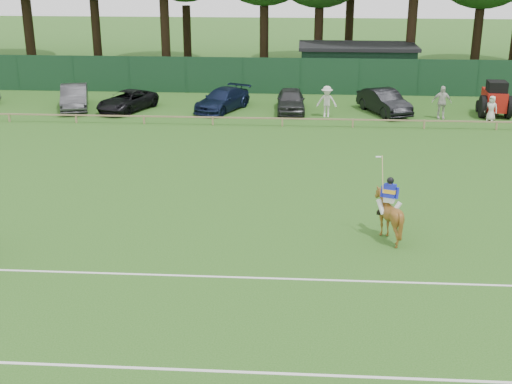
# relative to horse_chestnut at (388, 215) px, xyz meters

# --- Properties ---
(ground) EXTENTS (160.00, 160.00, 0.00)m
(ground) POSITION_rel_horse_chestnut_xyz_m (-5.17, -2.40, -0.86)
(ground) COLOR #1E4C14
(ground) RESTS_ON ground
(horse_chestnut) EXTENTS (1.85, 1.95, 1.72)m
(horse_chestnut) POSITION_rel_horse_chestnut_xyz_m (0.00, 0.00, 0.00)
(horse_chestnut) COLOR brown
(horse_chestnut) RESTS_ON ground
(sedan_grey) EXTENTS (2.81, 4.84, 1.51)m
(sedan_grey) POSITION_rel_horse_chestnut_xyz_m (-17.36, 19.09, -0.11)
(sedan_grey) COLOR #303033
(sedan_grey) RESTS_ON ground
(suv_black) EXTENTS (3.61, 4.88, 1.23)m
(suv_black) POSITION_rel_horse_chestnut_xyz_m (-13.94, 18.86, -0.24)
(suv_black) COLOR black
(suv_black) RESTS_ON ground
(sedan_navy) EXTENTS (3.63, 5.00, 1.34)m
(sedan_navy) POSITION_rel_horse_chestnut_xyz_m (-8.03, 19.32, -0.19)
(sedan_navy) COLOR #121B39
(sedan_navy) RESTS_ON ground
(hatch_grey) EXTENTS (1.82, 4.24, 1.43)m
(hatch_grey) POSITION_rel_horse_chestnut_xyz_m (-3.77, 19.27, -0.15)
(hatch_grey) COLOR #303032
(hatch_grey) RESTS_ON ground
(estate_black) EXTENTS (3.20, 4.71, 1.47)m
(estate_black) POSITION_rel_horse_chestnut_xyz_m (1.95, 19.17, -0.13)
(estate_black) COLOR black
(estate_black) RESTS_ON ground
(spectator_left) EXTENTS (1.27, 0.81, 1.87)m
(spectator_left) POSITION_rel_horse_chestnut_xyz_m (-1.59, 18.05, 0.07)
(spectator_left) COLOR beige
(spectator_left) RESTS_ON ground
(spectator_mid) EXTENTS (1.18, 0.54, 1.97)m
(spectator_mid) POSITION_rel_horse_chestnut_xyz_m (5.18, 18.06, 0.12)
(spectator_mid) COLOR beige
(spectator_mid) RESTS_ON ground
(spectator_right) EXTENTS (0.86, 0.77, 1.47)m
(spectator_right) POSITION_rel_horse_chestnut_xyz_m (8.04, 17.78, -0.13)
(spectator_right) COLOR silver
(spectator_right) RESTS_ON ground
(rider_chestnut) EXTENTS (0.91, 0.75, 2.05)m
(rider_chestnut) POSITION_rel_horse_chestnut_xyz_m (-0.01, -0.01, 0.77)
(rider_chestnut) COLOR silver
(rider_chestnut) RESTS_ON ground
(pitch_lines) EXTENTS (60.00, 5.10, 0.01)m
(pitch_lines) POSITION_rel_horse_chestnut_xyz_m (-5.17, -5.90, -0.85)
(pitch_lines) COLOR silver
(pitch_lines) RESTS_ON ground
(pitch_rail) EXTENTS (62.10, 0.10, 0.50)m
(pitch_rail) POSITION_rel_horse_chestnut_xyz_m (-5.17, 15.60, -0.42)
(pitch_rail) COLOR #997F5B
(pitch_rail) RESTS_ON ground
(perimeter_fence) EXTENTS (92.08, 0.08, 2.50)m
(perimeter_fence) POSITION_rel_horse_chestnut_xyz_m (-5.17, 24.60, 0.39)
(perimeter_fence) COLOR #14351E
(perimeter_fence) RESTS_ON ground
(utility_shed) EXTENTS (8.40, 4.40, 3.04)m
(utility_shed) POSITION_rel_horse_chestnut_xyz_m (0.83, 27.60, 0.68)
(utility_shed) COLOR #14331E
(utility_shed) RESTS_ON ground
(tree_row) EXTENTS (96.00, 12.00, 21.00)m
(tree_row) POSITION_rel_horse_chestnut_xyz_m (-3.17, 32.60, -0.86)
(tree_row) COLOR #26561C
(tree_row) RESTS_ON ground
(tractor) EXTENTS (1.87, 2.66, 2.16)m
(tractor) POSITION_rel_horse_chestnut_xyz_m (8.49, 18.96, 0.16)
(tractor) COLOR #A6160F
(tractor) RESTS_ON ground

